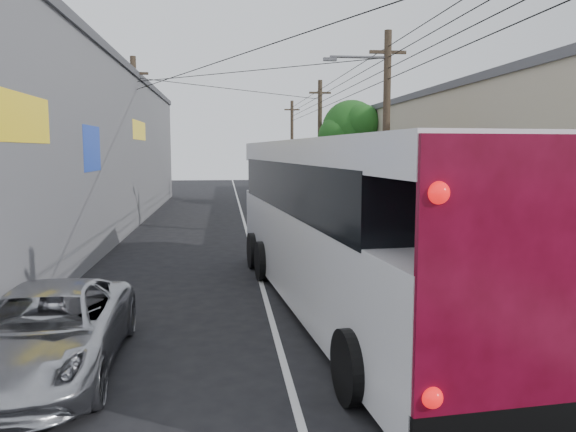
{
  "coord_description": "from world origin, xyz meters",
  "views": [
    {
      "loc": [
        -0.95,
        -8.0,
        3.54
      ],
      "look_at": [
        1.0,
        9.18,
        1.52
      ],
      "focal_mm": 35.0,
      "sensor_mm": 36.0,
      "label": 1
    }
  ],
  "objects_px": {
    "pedestrian_far": "(395,211)",
    "parked_car_far": "(302,190)",
    "parked_suv": "(369,224)",
    "jeepney": "(46,332)",
    "coach_bus": "(345,223)",
    "pedestrian_near": "(420,211)",
    "parked_car_mid": "(326,201)"
  },
  "relations": [
    {
      "from": "coach_bus",
      "to": "parked_car_mid",
      "type": "xyz_separation_m",
      "value": [
        2.9,
        18.11,
        -1.17
      ]
    },
    {
      "from": "parked_suv",
      "to": "parked_car_far",
      "type": "relative_size",
      "value": 1.13
    },
    {
      "from": "parked_car_far",
      "to": "pedestrian_near",
      "type": "bearing_deg",
      "value": -83.6
    },
    {
      "from": "pedestrian_far",
      "to": "parked_car_far",
      "type": "bearing_deg",
      "value": -53.33
    },
    {
      "from": "parked_suv",
      "to": "pedestrian_near",
      "type": "height_order",
      "value": "pedestrian_near"
    },
    {
      "from": "parked_car_far",
      "to": "pedestrian_near",
      "type": "height_order",
      "value": "pedestrian_near"
    },
    {
      "from": "parked_suv",
      "to": "parked_car_far",
      "type": "bearing_deg",
      "value": 83.28
    },
    {
      "from": "parked_car_mid",
      "to": "parked_car_far",
      "type": "distance_m",
      "value": 9.51
    },
    {
      "from": "jeepney",
      "to": "parked_suv",
      "type": "height_order",
      "value": "parked_suv"
    },
    {
      "from": "parked_suv",
      "to": "parked_car_mid",
      "type": "height_order",
      "value": "parked_car_mid"
    },
    {
      "from": "parked_suv",
      "to": "parked_car_mid",
      "type": "bearing_deg",
      "value": 83.25
    },
    {
      "from": "pedestrian_far",
      "to": "parked_car_mid",
      "type": "bearing_deg",
      "value": -46.55
    },
    {
      "from": "coach_bus",
      "to": "pedestrian_far",
      "type": "xyz_separation_m",
      "value": [
        4.49,
        10.73,
        -0.96
      ]
    },
    {
      "from": "pedestrian_near",
      "to": "pedestrian_far",
      "type": "distance_m",
      "value": 1.7
    },
    {
      "from": "jeepney",
      "to": "pedestrian_near",
      "type": "relative_size",
      "value": 3.22
    },
    {
      "from": "parked_car_far",
      "to": "pedestrian_far",
      "type": "height_order",
      "value": "pedestrian_far"
    },
    {
      "from": "parked_suv",
      "to": "jeepney",
      "type": "bearing_deg",
      "value": -131.65
    },
    {
      "from": "parked_suv",
      "to": "pedestrian_near",
      "type": "relative_size",
      "value": 3.28
    },
    {
      "from": "coach_bus",
      "to": "pedestrian_near",
      "type": "height_order",
      "value": "coach_bus"
    },
    {
      "from": "coach_bus",
      "to": "pedestrian_near",
      "type": "distance_m",
      "value": 13.12
    },
    {
      "from": "coach_bus",
      "to": "parked_car_far",
      "type": "bearing_deg",
      "value": 78.67
    },
    {
      "from": "jeepney",
      "to": "parked_car_mid",
      "type": "distance_m",
      "value": 22.82
    },
    {
      "from": "jeepney",
      "to": "parked_suv",
      "type": "distance_m",
      "value": 14.64
    },
    {
      "from": "parked_car_far",
      "to": "pedestrian_near",
      "type": "xyz_separation_m",
      "value": [
        3.0,
        -15.94,
        0.16
      ]
    },
    {
      "from": "parked_car_mid",
      "to": "parked_car_far",
      "type": "height_order",
      "value": "parked_car_mid"
    },
    {
      "from": "coach_bus",
      "to": "jeepney",
      "type": "height_order",
      "value": "coach_bus"
    },
    {
      "from": "pedestrian_near",
      "to": "pedestrian_far",
      "type": "xyz_separation_m",
      "value": [
        -1.41,
        -0.94,
        0.1
      ]
    },
    {
      "from": "coach_bus",
      "to": "pedestrian_near",
      "type": "relative_size",
      "value": 8.66
    },
    {
      "from": "coach_bus",
      "to": "pedestrian_near",
      "type": "xyz_separation_m",
      "value": [
        5.9,
        11.67,
        -1.06
      ]
    },
    {
      "from": "parked_suv",
      "to": "parked_car_mid",
      "type": "xyz_separation_m",
      "value": [
        0.01,
        9.22,
        0.05
      ]
    },
    {
      "from": "jeepney",
      "to": "parked_car_far",
      "type": "bearing_deg",
      "value": 73.15
    },
    {
      "from": "coach_bus",
      "to": "parked_car_far",
      "type": "relative_size",
      "value": 2.99
    }
  ]
}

